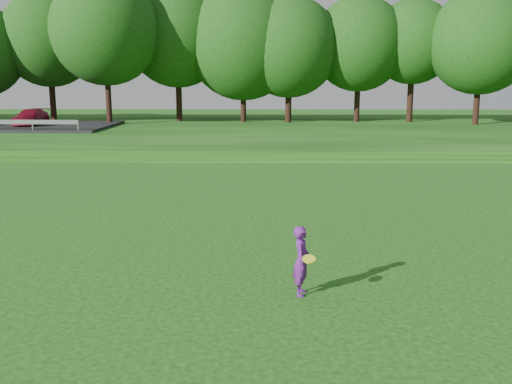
{
  "coord_description": "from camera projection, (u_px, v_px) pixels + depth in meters",
  "views": [
    {
      "loc": [
        0.03,
        -9.92,
        4.29
      ],
      "look_at": [
        -0.31,
        4.97,
        1.3
      ],
      "focal_mm": 40.0,
      "sensor_mm": 36.0,
      "label": 1
    }
  ],
  "objects": [
    {
      "name": "ground",
      "position": [
        267.0,
        313.0,
        10.57
      ],
      "size": [
        140.0,
        140.0,
        0.0
      ],
      "primitive_type": "plane",
      "color": "#0D430D",
      "rests_on": "ground"
    },
    {
      "name": "berm",
      "position": [
        269.0,
        131.0,
        43.84
      ],
      "size": [
        130.0,
        30.0,
        0.6
      ],
      "primitive_type": "cube",
      "color": "#0D430D",
      "rests_on": "ground"
    },
    {
      "name": "walking_path",
      "position": [
        268.0,
        160.0,
        30.17
      ],
      "size": [
        130.0,
        1.6,
        0.04
      ],
      "primitive_type": "cube",
      "color": "gray",
      "rests_on": "ground"
    },
    {
      "name": "treeline",
      "position": [
        269.0,
        30.0,
        46.22
      ],
      "size": [
        104.0,
        7.0,
        15.0
      ],
      "primitive_type": null,
      "color": "#133E0E",
      "rests_on": "berm"
    },
    {
      "name": "woman",
      "position": [
        302.0,
        261.0,
        11.36
      ],
      "size": [
        0.46,
        0.72,
        1.42
      ],
      "color": "#601B7B",
      "rests_on": "ground"
    }
  ]
}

